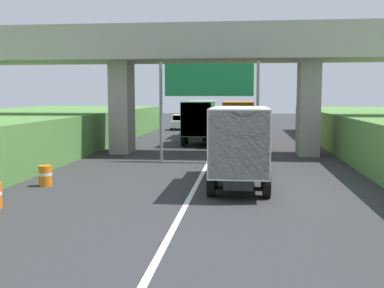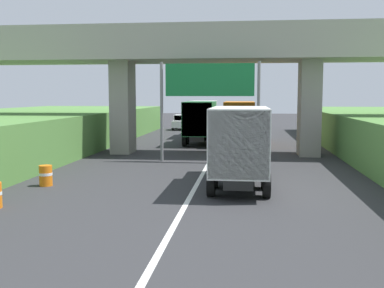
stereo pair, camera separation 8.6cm
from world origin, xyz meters
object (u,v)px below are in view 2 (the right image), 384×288
truck_silver (240,142)px  car_white (182,122)px  truck_green (201,120)px  construction_barrel_2 (46,175)px  overhead_highway_sign (210,87)px  truck_orange (240,120)px  truck_blue (204,116)px

truck_silver → car_white: (-7.10, 32.98, -1.08)m
truck_green → car_white: truck_green is taller
car_white → construction_barrel_2: car_white is taller
construction_barrel_2 → overhead_highway_sign: bearing=51.3°
overhead_highway_sign → truck_silver: overhead_highway_sign is taller
construction_barrel_2 → truck_silver: bearing=6.6°
truck_silver → truck_green: (-3.39, 17.66, 0.00)m
truck_silver → truck_orange: 17.36m
construction_barrel_2 → car_white: bearing=87.8°
truck_silver → truck_green: same height
truck_orange → car_white: truck_orange is taller
truck_blue → construction_barrel_2: size_ratio=8.11×
truck_green → car_white: size_ratio=1.78×
truck_blue → car_white: size_ratio=1.78×
truck_silver → truck_orange: bearing=90.8°
truck_orange → truck_green: same height
truck_orange → car_white: size_ratio=1.78×
truck_orange → overhead_highway_sign: bearing=-99.0°
construction_barrel_2 → truck_orange: bearing=66.0°
truck_blue → car_white: truck_blue is taller
truck_silver → truck_green: bearing=100.9°
overhead_highway_sign → car_white: size_ratio=1.44×
car_white → truck_silver: bearing=-77.8°
truck_blue → construction_barrel_2: (-4.65, -25.49, -1.47)m
truck_silver → truck_blue: bearing=98.7°
truck_silver → truck_green: 17.98m
overhead_highway_sign → construction_barrel_2: bearing=-128.7°
overhead_highway_sign → truck_blue: size_ratio=0.81×
overhead_highway_sign → construction_barrel_2: (-6.52, -8.13, -3.94)m
overhead_highway_sign → truck_silver: size_ratio=0.81×
overhead_highway_sign → truck_green: overhead_highway_sign is taller
truck_blue → truck_green: bearing=-87.0°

